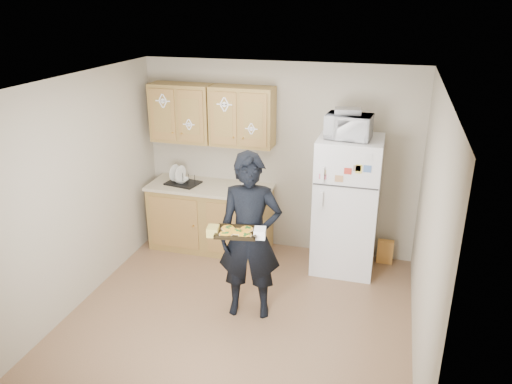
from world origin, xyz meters
TOP-DOWN VIEW (x-y plane):
  - floor at (0.00, 0.00)m, footprint 3.60×3.60m
  - ceiling at (0.00, 0.00)m, footprint 3.60×3.60m
  - wall_back at (0.00, 1.80)m, footprint 3.60×0.04m
  - wall_front at (0.00, -1.80)m, footprint 3.60×0.04m
  - wall_left at (-1.80, 0.00)m, footprint 0.04×3.60m
  - wall_right at (1.80, 0.00)m, footprint 0.04×3.60m
  - refrigerator at (0.95, 1.43)m, footprint 0.75×0.70m
  - base_cabinet at (-0.85, 1.48)m, footprint 1.60×0.60m
  - countertop at (-0.85, 1.48)m, footprint 1.64×0.64m
  - upper_cab_left at (-1.25, 1.61)m, footprint 0.80×0.33m
  - upper_cab_right at (-0.43, 1.61)m, footprint 0.80×0.33m
  - cereal_box at (1.47, 1.67)m, footprint 0.20×0.07m
  - person at (0.09, 0.17)m, footprint 0.72×0.54m
  - baking_tray at (0.04, -0.13)m, footprint 0.44×0.36m
  - pizza_front_left at (-0.04, -0.21)m, footprint 0.13×0.13m
  - pizza_front_right at (0.14, -0.18)m, footprint 0.13×0.13m
  - pizza_back_left at (-0.06, -0.08)m, footprint 0.13×0.13m
  - pizza_back_right at (0.12, -0.05)m, footprint 0.13×0.13m
  - pizza_center at (0.04, -0.13)m, footprint 0.13×0.13m
  - microwave at (0.92, 1.38)m, footprint 0.54×0.40m
  - foil_pan at (0.89, 1.41)m, footprint 0.32×0.24m
  - dish_rack at (-1.22, 1.46)m, footprint 0.47×0.39m
  - bowl at (-1.25, 1.46)m, footprint 0.23×0.23m
  - soap_bottle at (-0.33, 1.35)m, footprint 0.11×0.11m

SIDE VIEW (x-z plane):
  - floor at x=0.00m, z-range 0.00..0.00m
  - cereal_box at x=1.47m, z-range 0.00..0.32m
  - base_cabinet at x=-0.85m, z-range 0.00..0.86m
  - refrigerator at x=0.95m, z-range 0.00..1.70m
  - countertop at x=-0.85m, z-range 0.86..0.90m
  - person at x=0.09m, z-range 0.00..1.81m
  - bowl at x=-1.25m, z-range 0.92..0.97m
  - dish_rack at x=-1.22m, z-range 0.90..1.07m
  - soap_bottle at x=-0.33m, z-range 0.90..1.10m
  - baking_tray at x=0.04m, z-range 1.07..1.10m
  - pizza_front_left at x=-0.04m, z-range 1.09..1.11m
  - pizza_front_right at x=0.14m, z-range 1.09..1.11m
  - pizza_back_left at x=-0.06m, z-range 1.09..1.11m
  - pizza_back_right at x=0.12m, z-range 1.09..1.11m
  - pizza_center at x=0.04m, z-range 1.09..1.11m
  - wall_back at x=0.00m, z-range 0.00..2.50m
  - wall_front at x=0.00m, z-range 0.00..2.50m
  - wall_left at x=-1.80m, z-range 0.00..2.50m
  - wall_right at x=1.80m, z-range 0.00..2.50m
  - upper_cab_left at x=-1.25m, z-range 1.45..2.20m
  - upper_cab_right at x=-0.43m, z-range 1.45..2.20m
  - microwave at x=0.92m, z-range 1.70..1.98m
  - foil_pan at x=0.89m, z-range 1.98..2.05m
  - ceiling at x=0.00m, z-range 2.50..2.50m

